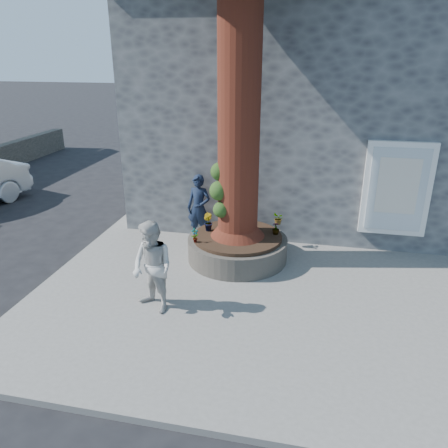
# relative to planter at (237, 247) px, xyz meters

# --- Properties ---
(ground) EXTENTS (120.00, 120.00, 0.00)m
(ground) POSITION_rel_planter_xyz_m (-0.80, -2.00, -0.41)
(ground) COLOR black
(ground) RESTS_ON ground
(pavement) EXTENTS (9.00, 8.00, 0.12)m
(pavement) POSITION_rel_planter_xyz_m (0.70, -1.00, -0.35)
(pavement) COLOR slate
(pavement) RESTS_ON ground
(yellow_line) EXTENTS (0.10, 30.00, 0.01)m
(yellow_line) POSITION_rel_planter_xyz_m (-3.85, -1.00, -0.41)
(yellow_line) COLOR yellow
(yellow_line) RESTS_ON ground
(stone_shop) EXTENTS (10.30, 8.30, 6.30)m
(stone_shop) POSITION_rel_planter_xyz_m (1.70, 5.20, 2.75)
(stone_shop) COLOR #434548
(stone_shop) RESTS_ON ground
(planter) EXTENTS (2.30, 2.30, 0.60)m
(planter) POSITION_rel_planter_xyz_m (0.00, 0.00, 0.00)
(planter) COLOR black
(planter) RESTS_ON pavement
(man) EXTENTS (0.67, 0.49, 1.70)m
(man) POSITION_rel_planter_xyz_m (-1.17, 0.94, 0.56)
(man) COLOR #121C32
(man) RESTS_ON pavement
(woman) EXTENTS (1.06, 0.99, 1.75)m
(woman) POSITION_rel_planter_xyz_m (-1.13, -2.44, 0.58)
(woman) COLOR #B6B4AF
(woman) RESTS_ON pavement
(shopping_bag) EXTENTS (0.23, 0.19, 0.28)m
(shopping_bag) POSITION_rel_planter_xyz_m (-1.01, 0.84, -0.15)
(shopping_bag) COLOR white
(shopping_bag) RESTS_ON pavement
(plant_a) EXTENTS (0.20, 0.19, 0.32)m
(plant_a) POSITION_rel_planter_xyz_m (-0.85, -0.60, 0.47)
(plant_a) COLOR gray
(plant_a) RESTS_ON planter
(plant_b) EXTENTS (0.32, 0.32, 0.42)m
(plant_b) POSITION_rel_planter_xyz_m (-0.74, 0.13, 0.52)
(plant_b) COLOR gray
(plant_b) RESTS_ON planter
(plant_c) EXTENTS (0.18, 0.18, 0.29)m
(plant_c) POSITION_rel_planter_xyz_m (0.85, 0.23, 0.45)
(plant_c) COLOR gray
(plant_c) RESTS_ON planter
(plant_d) EXTENTS (0.34, 0.35, 0.31)m
(plant_d) POSITION_rel_planter_xyz_m (0.85, 0.85, 0.46)
(plant_d) COLOR gray
(plant_d) RESTS_ON planter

